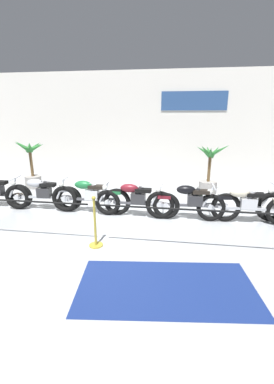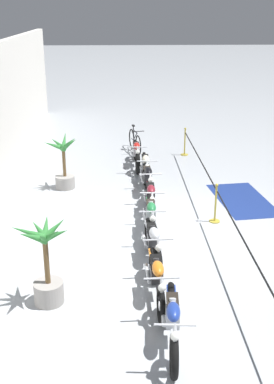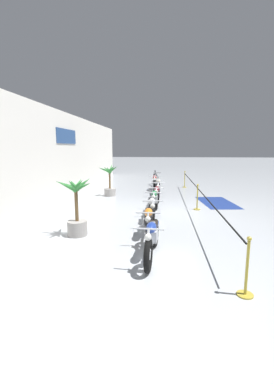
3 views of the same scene
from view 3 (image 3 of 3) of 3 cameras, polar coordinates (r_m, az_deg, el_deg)
The scene contains 17 objects.
ground_plane at distance 10.65m, azimuth 6.87°, elevation -3.79°, with size 120.00×120.00×0.00m, color #B2B7BC.
back_wall at distance 11.44m, azimuth -19.72°, elevation 7.29°, with size 28.00×0.29×4.20m.
motorcycle_blue_0 at distance 5.91m, azimuth 3.36°, elevation -10.30°, with size 2.13×0.62×0.93m.
motorcycle_orange_1 at distance 7.19m, azimuth 2.56°, elevation -6.54°, with size 2.19×0.62×0.92m.
motorcycle_silver_2 at distance 8.60m, azimuth 3.30°, elevation -3.92°, with size 2.18×0.62×0.93m.
motorcycle_green_3 at distance 9.93m, azimuth 3.87°, elevation -2.00°, with size 2.18×0.62×0.94m.
motorcycle_maroon_4 at distance 11.15m, azimuth 4.46°, elevation -0.77°, with size 2.21×0.62×0.92m.
motorcycle_black_5 at distance 12.53m, azimuth 4.61°, elevation 0.49°, with size 2.33×0.62×0.94m.
motorcycle_cream_6 at distance 13.77m, azimuth 4.73°, elevation 1.30°, with size 2.31×0.62×0.93m.
motorcycle_red_7 at distance 15.22m, azimuth 3.93°, elevation 2.13°, with size 2.35×0.62×0.95m.
bicycle at distance 17.09m, azimuth 4.16°, elevation 2.75°, with size 1.74×0.54×0.98m.
potted_palm_left_of_row at distance 7.48m, azimuth -13.34°, elevation -3.63°, with size 1.11×1.09×1.74m.
potted_palm_right_of_row at distance 13.43m, azimuth -6.11°, elevation 2.29°, with size 1.10×1.04×1.69m.
stanchion_far_left at distance 9.09m, azimuth 14.62°, elevation -1.52°, with size 12.24×0.28×1.05m.
stanchion_mid_left at distance 10.70m, azimuth 13.23°, elevation -1.95°, with size 0.28×0.28×1.05m.
stanchion_mid_right at distance 16.59m, azimuth 10.53°, elevation 2.25°, with size 0.28×0.28×1.05m.
floor_banner at distance 12.37m, azimuth 17.34°, elevation -2.25°, with size 2.71×1.39×0.01m, color navy.
Camera 3 is at (-10.35, 0.27, 2.49)m, focal length 24.00 mm.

